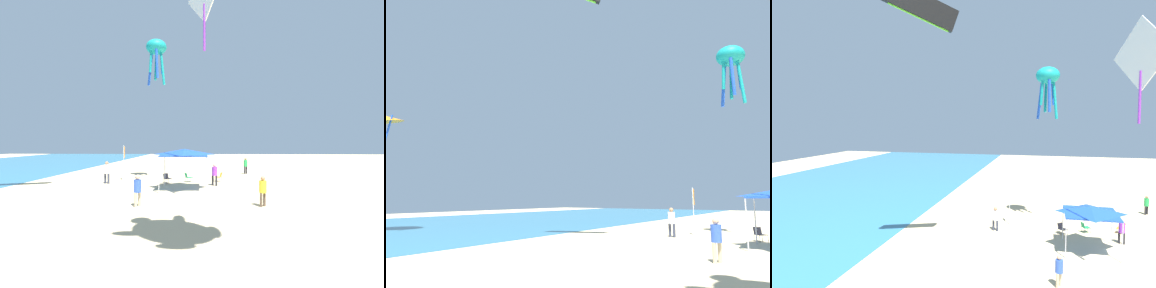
% 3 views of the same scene
% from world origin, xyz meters
% --- Properties ---
extents(ocean_strip, '(120.00, 29.10, 0.02)m').
position_xyz_m(ocean_strip, '(0.00, 32.43, 0.01)').
color(ocean_strip, teal).
rests_on(ocean_strip, ground).
extents(folding_chair_facing_ocean, '(0.81, 0.80, 0.82)m').
position_xyz_m(folding_chair_facing_ocean, '(3.89, 5.63, 0.47)').
color(folding_chair_facing_ocean, black).
rests_on(folding_chair_facing_ocean, ground).
extents(banner_flag, '(0.36, 0.06, 3.23)m').
position_xyz_m(banner_flag, '(5.39, 9.78, 1.95)').
color(banner_flag, silver).
rests_on(banner_flag, ground).
extents(person_beachcomber, '(0.43, 0.41, 1.72)m').
position_xyz_m(person_beachcomber, '(-4.73, 6.08, 1.01)').
color(person_beachcomber, '#C6B28C').
rests_on(person_beachcomber, ground).
extents(person_by_tent, '(0.45, 0.49, 1.88)m').
position_xyz_m(person_by_tent, '(3.43, 10.68, 1.11)').
color(person_by_tent, '#33384C').
rests_on(person_by_tent, ground).
extents(kite_octopus_teal, '(1.89, 1.89, 4.21)m').
position_xyz_m(kite_octopus_teal, '(5.86, 6.87, 12.06)').
color(kite_octopus_teal, teal).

